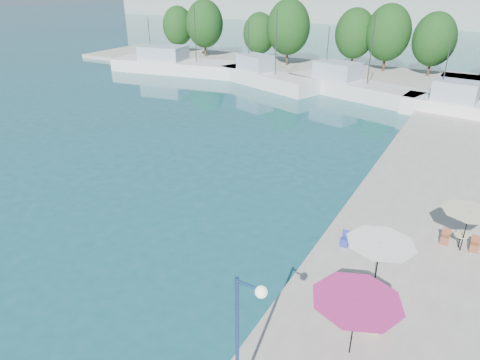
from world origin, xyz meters
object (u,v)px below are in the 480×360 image
Objects in this scene: umbrella_pink at (356,306)px; street_lamp at (246,323)px; trawler_01 at (180,65)px; trawler_03 at (351,87)px; trawler_02 at (265,77)px; umbrella_cream at (469,216)px; trawler_04 at (471,110)px; umbrella_white at (380,248)px.

umbrella_pink is 0.65× the size of street_lamp.
trawler_01 is 4.58× the size of street_lamp.
trawler_01 is 56.72m from umbrella_pink.
umbrella_pink is at bearing -56.75° from trawler_03.
trawler_02 is at bearing -14.12° from trawler_01.
umbrella_pink is at bearing 60.50° from street_lamp.
street_lamp is at bearing -111.98° from umbrella_cream.
trawler_01 is at bearing -165.53° from trawler_03.
trawler_02 and trawler_03 have the same top height.
trawler_04 is at bearing 86.95° from street_lamp.
trawler_04 is 40.31m from street_lamp.
umbrella_pink is at bearing -85.95° from trawler_04.
trawler_01 is at bearing -164.60° from trawler_02.
street_lamp is at bearing -59.87° from trawler_01.
trawler_04 is 36.32m from umbrella_pink.
umbrella_cream is (15.12, -30.78, 1.57)m from trawler_03.
trawler_02 reaches higher than umbrella_cream.
trawler_01 and trawler_04 have the same top height.
trawler_01 is at bearing 131.78° from street_lamp.
umbrella_cream is at bearing 56.89° from umbrella_white.
trawler_03 is 34.33m from umbrella_cream.
street_lamp is (9.82, -43.90, 3.02)m from trawler_03.
trawler_03 is (11.67, 0.41, -0.00)m from trawler_02.
street_lamp reaches higher than umbrella_white.
street_lamp reaches higher than umbrella_cream.
trawler_01 is 7.00× the size of umbrella_pink.
umbrella_white is 1.14× the size of umbrella_cream.
umbrella_cream is (2.95, 9.35, -0.22)m from umbrella_pink.
trawler_02 is at bearing 123.86° from umbrella_white.
trawler_04 is 4.37× the size of umbrella_pink.
umbrella_cream is at bearing -47.46° from trawler_03.
trawler_04 is (13.64, -3.89, 0.00)m from trawler_03.
trawler_01 is 1.29× the size of trawler_03.
trawler_01 is 1.45× the size of trawler_02.
trawler_01 reaches higher than umbrella_pink.
trawler_04 is at bearing 87.68° from umbrella_pink.
trawler_03 is at bearing -11.15° from trawler_01.
umbrella_cream is (1.48, -26.89, 1.57)m from trawler_04.
umbrella_pink is (12.17, -40.13, 1.79)m from trawler_03.
umbrella_cream is at bearing -46.23° from trawler_01.
trawler_02 is 46.36m from umbrella_pink.
trawler_01 is at bearing 136.81° from umbrella_white.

